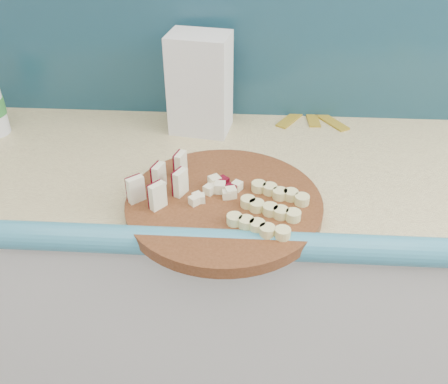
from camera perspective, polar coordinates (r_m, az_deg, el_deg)
kitchen_counter at (r=1.53m, az=0.94°, el=-11.32°), size 2.20×0.63×0.91m
backsplash at (r=1.40m, az=1.84°, el=18.31°), size 2.20×0.02×0.50m
cutting_board at (r=1.08m, az=0.00°, el=-1.44°), size 0.55×0.55×0.03m
apple_wedges at (r=1.09m, az=-7.05°, el=1.22°), size 0.12×0.17×0.06m
apple_chunks at (r=1.08m, az=-1.32°, el=-0.05°), size 0.06×0.07×0.02m
banana_slices at (r=1.03m, az=5.19°, el=-1.93°), size 0.17×0.19×0.02m
flour_bag at (r=1.34m, az=-2.76°, el=12.22°), size 0.17×0.13×0.27m
banana_peel at (r=1.48m, az=9.90°, el=8.42°), size 0.21×0.17×0.01m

